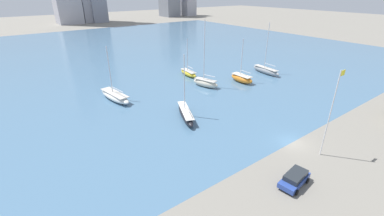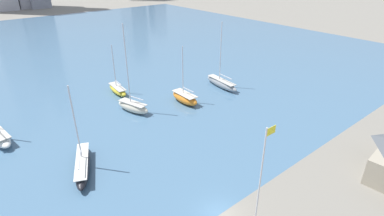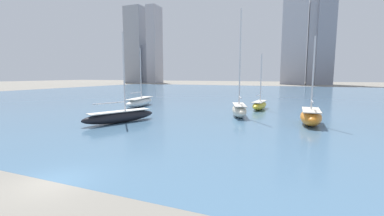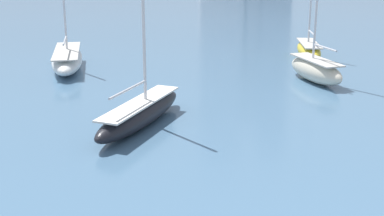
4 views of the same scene
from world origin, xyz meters
The scene contains 5 objects.
harbor_water centered at (0.00, 70.00, 0.00)m, with size 180.00×140.00×0.00m.
sailboat_white centered at (-15.32, 31.55, 0.89)m, with size 3.92×10.20×11.03m.
sailboat_yellow centered at (6.47, 35.74, 0.82)m, with size 2.41×7.00×9.62m.
sailboat_black centered at (-8.11, 16.35, 0.84)m, with size 5.52×9.67×11.22m.
sailboat_cream centered at (4.82, 26.63, 1.06)m, with size 3.84×6.96×15.14m.
Camera 4 is at (-5.93, -13.54, 10.26)m, focal length 50.00 mm.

